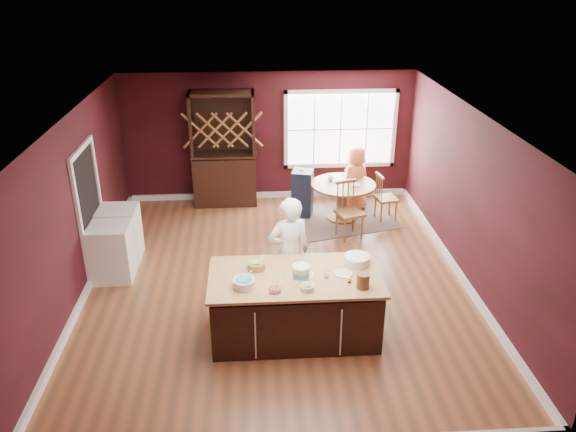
{
  "coord_description": "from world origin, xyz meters",
  "views": [
    {
      "loc": [
        -0.35,
        -7.81,
        4.74
      ],
      "look_at": [
        0.18,
        0.19,
        1.05
      ],
      "focal_mm": 35.0,
      "sensor_mm": 36.0,
      "label": 1
    }
  ],
  "objects_px": {
    "layer_cake": "(301,270)",
    "dryer": "(120,234)",
    "kitchen_island": "(295,306)",
    "high_chair": "(302,192)",
    "chair_north": "(351,180)",
    "toddler": "(303,175)",
    "chair_south": "(350,211)",
    "dining_table": "(343,194)",
    "chair_east": "(387,196)",
    "seated_woman": "(356,179)",
    "baker": "(289,253)",
    "washer": "(112,252)",
    "hutch": "(224,150)"
  },
  "relations": [
    {
      "from": "chair_south",
      "to": "toddler",
      "type": "xyz_separation_m",
      "value": [
        -0.75,
        1.17,
        0.27
      ]
    },
    {
      "from": "dining_table",
      "to": "layer_cake",
      "type": "distance_m",
      "value": 3.88
    },
    {
      "from": "chair_north",
      "to": "hutch",
      "type": "height_order",
      "value": "hutch"
    },
    {
      "from": "dining_table",
      "to": "chair_south",
      "type": "height_order",
      "value": "chair_south"
    },
    {
      "from": "chair_south",
      "to": "layer_cake",
      "type": "bearing_deg",
      "value": -130.53
    },
    {
      "from": "toddler",
      "to": "dining_table",
      "type": "bearing_deg",
      "value": -25.02
    },
    {
      "from": "dining_table",
      "to": "high_chair",
      "type": "xyz_separation_m",
      "value": [
        -0.77,
        0.25,
        -0.04
      ]
    },
    {
      "from": "baker",
      "to": "toddler",
      "type": "relative_size",
      "value": 6.67
    },
    {
      "from": "hutch",
      "to": "baker",
      "type": "bearing_deg",
      "value": -74.67
    },
    {
      "from": "layer_cake",
      "to": "high_chair",
      "type": "bearing_deg",
      "value": 84.47
    },
    {
      "from": "chair_south",
      "to": "high_chair",
      "type": "height_order",
      "value": "chair_south"
    },
    {
      "from": "dining_table",
      "to": "chair_south",
      "type": "xyz_separation_m",
      "value": [
        0.0,
        -0.82,
        0.01
      ]
    },
    {
      "from": "layer_cake",
      "to": "chair_east",
      "type": "xyz_separation_m",
      "value": [
        2.01,
        3.62,
        -0.5
      ]
    },
    {
      "from": "dining_table",
      "to": "chair_east",
      "type": "distance_m",
      "value": 0.86
    },
    {
      "from": "baker",
      "to": "washer",
      "type": "bearing_deg",
      "value": -33.72
    },
    {
      "from": "dining_table",
      "to": "chair_east",
      "type": "relative_size",
      "value": 1.31
    },
    {
      "from": "kitchen_island",
      "to": "baker",
      "type": "distance_m",
      "value": 0.85
    },
    {
      "from": "dining_table",
      "to": "chair_north",
      "type": "relative_size",
      "value": 1.25
    },
    {
      "from": "chair_east",
      "to": "seated_woman",
      "type": "height_order",
      "value": "seated_woman"
    },
    {
      "from": "kitchen_island",
      "to": "baker",
      "type": "relative_size",
      "value": 1.32
    },
    {
      "from": "layer_cake",
      "to": "chair_south",
      "type": "distance_m",
      "value": 3.11
    },
    {
      "from": "dining_table",
      "to": "toddler",
      "type": "distance_m",
      "value": 0.87
    },
    {
      "from": "dining_table",
      "to": "washer",
      "type": "distance_m",
      "value": 4.51
    },
    {
      "from": "dining_table",
      "to": "baker",
      "type": "relative_size",
      "value": 0.73
    },
    {
      "from": "dining_table",
      "to": "dryer",
      "type": "distance_m",
      "value": 4.27
    },
    {
      "from": "chair_south",
      "to": "hutch",
      "type": "height_order",
      "value": "hutch"
    },
    {
      "from": "layer_cake",
      "to": "seated_woman",
      "type": "relative_size",
      "value": 0.25
    },
    {
      "from": "kitchen_island",
      "to": "high_chair",
      "type": "height_order",
      "value": "high_chair"
    },
    {
      "from": "toddler",
      "to": "baker",
      "type": "bearing_deg",
      "value": -98.77
    },
    {
      "from": "baker",
      "to": "chair_east",
      "type": "relative_size",
      "value": 1.79
    },
    {
      "from": "baker",
      "to": "hutch",
      "type": "xyz_separation_m",
      "value": [
        -1.07,
        3.91,
        0.32
      ]
    },
    {
      "from": "dining_table",
      "to": "chair_north",
      "type": "height_order",
      "value": "chair_north"
    },
    {
      "from": "layer_cake",
      "to": "seated_woman",
      "type": "height_order",
      "value": "seated_woman"
    },
    {
      "from": "chair_north",
      "to": "toddler",
      "type": "relative_size",
      "value": 3.89
    },
    {
      "from": "chair_south",
      "to": "hutch",
      "type": "xyz_separation_m",
      "value": [
        -2.33,
        1.77,
        0.64
      ]
    },
    {
      "from": "chair_north",
      "to": "toddler",
      "type": "bearing_deg",
      "value": -1.6
    },
    {
      "from": "dining_table",
      "to": "baker",
      "type": "distance_m",
      "value": 3.24
    },
    {
      "from": "chair_south",
      "to": "dryer",
      "type": "xyz_separation_m",
      "value": [
        -4.05,
        -0.53,
        -0.07
      ]
    },
    {
      "from": "baker",
      "to": "dryer",
      "type": "distance_m",
      "value": 3.24
    },
    {
      "from": "kitchen_island",
      "to": "high_chair",
      "type": "xyz_separation_m",
      "value": [
        0.46,
        3.95,
        0.05
      ]
    },
    {
      "from": "layer_cake",
      "to": "dryer",
      "type": "distance_m",
      "value": 3.75
    },
    {
      "from": "baker",
      "to": "chair_north",
      "type": "height_order",
      "value": "baker"
    },
    {
      "from": "chair_east",
      "to": "high_chair",
      "type": "distance_m",
      "value": 1.66
    },
    {
      "from": "chair_east",
      "to": "chair_south",
      "type": "xyz_separation_m",
      "value": [
        -0.86,
        -0.76,
        0.06
      ]
    },
    {
      "from": "kitchen_island",
      "to": "layer_cake",
      "type": "relative_size",
      "value": 6.91
    },
    {
      "from": "baker",
      "to": "high_chair",
      "type": "xyz_separation_m",
      "value": [
        0.49,
        3.22,
        -0.38
      ]
    },
    {
      "from": "dining_table",
      "to": "toddler",
      "type": "relative_size",
      "value": 4.85
    },
    {
      "from": "seated_woman",
      "to": "dryer",
      "type": "bearing_deg",
      "value": -11.08
    },
    {
      "from": "high_chair",
      "to": "washer",
      "type": "height_order",
      "value": "high_chair"
    },
    {
      "from": "dining_table",
      "to": "washer",
      "type": "relative_size",
      "value": 1.37
    }
  ]
}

